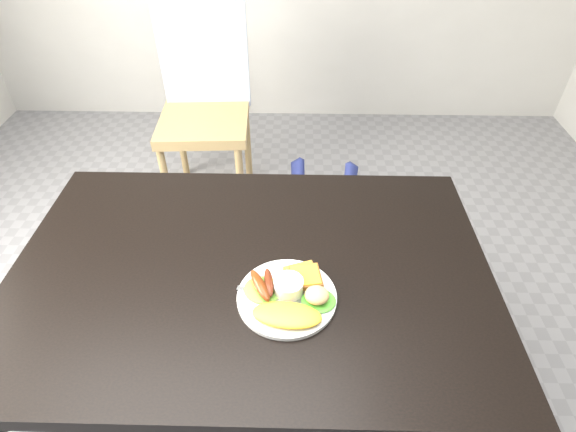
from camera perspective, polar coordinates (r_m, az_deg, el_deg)
The scene contains 15 objects.
room_floor at distance 1.77m, azimuth -3.32°, elevation -23.42°, with size 4.00×4.50×0.02m, color gray.
dining_table at distance 1.15m, azimuth -4.71°, elevation -7.08°, with size 1.20×0.80×0.04m, color black.
dining_chair at distance 2.37m, azimuth -10.63°, elevation 11.54°, with size 0.45×0.45×0.05m, color tan.
person at distance 1.48m, azimuth 6.06°, elevation 6.42°, with size 0.54×0.36×1.51m, color navy.
plate at distance 1.06m, azimuth -0.15°, elevation -10.26°, with size 0.23×0.23×0.01m, color white.
lettuce_left at distance 1.06m, azimuth -3.22°, elevation -9.30°, with size 0.09×0.08×0.01m, color green.
lettuce_right at distance 1.04m, azimuth 3.90°, elevation -10.68°, with size 0.08×0.07×0.01m, color #358828.
omelette at distance 1.01m, azimuth -0.15°, elevation -12.45°, with size 0.16×0.07×0.02m, color #FFAE22.
sausage_a at distance 1.05m, azimuth -3.57°, elevation -8.78°, with size 0.03×0.10×0.03m, color brown.
sausage_b at distance 1.06m, azimuth -2.45°, elevation -8.42°, with size 0.02×0.09×0.02m, color #5B1E16.
ramekin at distance 1.05m, azimuth 0.08°, elevation -8.98°, with size 0.07×0.07×0.04m, color white.
toast_a at distance 1.09m, azimuth 1.84°, elevation -7.60°, with size 0.08×0.08×0.01m, color olive.
toast_b at distance 1.07m, azimuth 2.24°, elevation -7.75°, with size 0.07×0.07×0.01m, color brown.
potato_salad at distance 1.03m, azimuth 3.68°, elevation -10.00°, with size 0.06×0.05×0.03m, color beige.
fork at distance 1.06m, azimuth -2.31°, elevation -9.98°, with size 0.16×0.01×0.00m, color #ADAFB7.
Camera 1 is at (0.11, -0.77, 1.58)m, focal length 28.00 mm.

